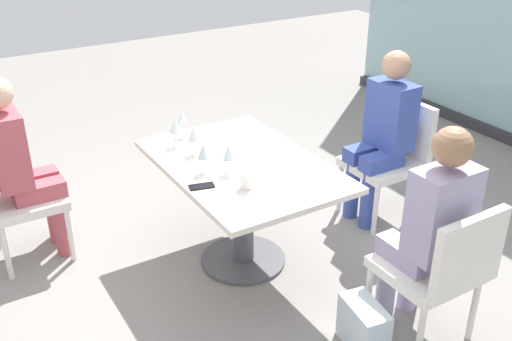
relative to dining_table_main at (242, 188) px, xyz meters
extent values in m
plane|color=gray|center=(0.00, 0.00, -0.55)|extent=(12.00, 12.00, 0.00)
cube|color=silver|center=(0.00, 0.00, 0.16)|extent=(1.33, 0.89, 0.04)
cylinder|color=#4C4C51|center=(0.00, 0.00, -0.20)|extent=(0.14, 0.14, 0.69)
cylinder|color=#4C4C51|center=(0.00, 0.00, -0.54)|extent=(0.56, 0.56, 0.02)
cube|color=silver|center=(1.09, 0.50, -0.13)|extent=(0.46, 0.46, 0.06)
cube|color=silver|center=(1.34, 0.50, 0.11)|extent=(0.05, 0.46, 0.42)
cylinder|color=silver|center=(0.89, 0.70, -0.36)|extent=(0.04, 0.04, 0.39)
cylinder|color=silver|center=(0.89, 0.30, -0.36)|extent=(0.04, 0.04, 0.39)
cylinder|color=silver|center=(1.29, 0.70, -0.36)|extent=(0.04, 0.04, 0.39)
cylinder|color=silver|center=(1.29, 0.30, -0.36)|extent=(0.04, 0.04, 0.39)
cube|color=silver|center=(-0.80, -1.16, -0.13)|extent=(0.46, 0.46, 0.06)
cylinder|color=silver|center=(-0.60, -0.96, -0.36)|extent=(0.04, 0.04, 0.39)
cylinder|color=silver|center=(-1.00, -0.96, -0.36)|extent=(0.04, 0.04, 0.39)
cylinder|color=silver|center=(-0.60, -1.36, -0.36)|extent=(0.04, 0.04, 0.39)
cube|color=silver|center=(0.00, 1.16, -0.13)|extent=(0.46, 0.46, 0.06)
cube|color=silver|center=(0.00, 1.41, 0.11)|extent=(0.46, 0.05, 0.42)
cylinder|color=silver|center=(-0.20, 0.96, -0.36)|extent=(0.04, 0.04, 0.39)
cylinder|color=silver|center=(0.20, 0.96, -0.36)|extent=(0.04, 0.04, 0.39)
cylinder|color=silver|center=(-0.20, 1.36, -0.36)|extent=(0.04, 0.04, 0.39)
cylinder|color=silver|center=(0.20, 1.36, -0.36)|extent=(0.04, 0.04, 0.39)
cylinder|color=#9E93B7|center=(0.92, 0.59, -0.33)|extent=(0.11, 0.11, 0.45)
cube|color=#9E93B7|center=(1.01, 0.59, -0.05)|extent=(0.32, 0.13, 0.11)
cylinder|color=#9E93B7|center=(0.92, 0.41, -0.33)|extent=(0.11, 0.11, 0.45)
cube|color=#9E93B7|center=(1.01, 0.41, -0.05)|extent=(0.32, 0.13, 0.11)
cube|color=#9E93B7|center=(1.14, 0.50, 0.25)|extent=(0.20, 0.34, 0.48)
sphere|color=#936B4C|center=(1.14, 0.50, 0.61)|extent=(0.20, 0.20, 0.20)
cylinder|color=#B24C56|center=(-0.71, -0.99, -0.33)|extent=(0.11, 0.11, 0.45)
cube|color=#B24C56|center=(-0.71, -1.08, -0.05)|extent=(0.13, 0.32, 0.11)
cylinder|color=#B24C56|center=(-0.89, -0.99, -0.33)|extent=(0.11, 0.11, 0.45)
cube|color=#B24C56|center=(-0.89, -1.08, -0.05)|extent=(0.13, 0.32, 0.11)
cube|color=#B24C56|center=(-0.80, -1.21, 0.25)|extent=(0.34, 0.20, 0.48)
cylinder|color=#384C9E|center=(-0.09, 0.99, -0.33)|extent=(0.11, 0.11, 0.45)
cube|color=#384C9E|center=(-0.09, 1.08, -0.05)|extent=(0.13, 0.32, 0.11)
cylinder|color=#384C9E|center=(0.09, 0.99, -0.33)|extent=(0.11, 0.11, 0.45)
cube|color=#384C9E|center=(0.09, 1.08, -0.05)|extent=(0.13, 0.32, 0.11)
cube|color=#384C9E|center=(0.00, 1.21, 0.25)|extent=(0.34, 0.20, 0.48)
sphere|color=tan|center=(0.00, 1.21, 0.61)|extent=(0.20, 0.20, 0.20)
cylinder|color=silver|center=(-0.56, -0.14, 0.18)|extent=(0.06, 0.06, 0.00)
cylinder|color=silver|center=(-0.56, -0.14, 0.23)|extent=(0.01, 0.01, 0.08)
cone|color=silver|center=(-0.56, -0.14, 0.32)|extent=(0.07, 0.07, 0.09)
cylinder|color=silver|center=(-0.27, -0.19, 0.18)|extent=(0.06, 0.06, 0.00)
cylinder|color=silver|center=(-0.27, -0.19, 0.23)|extent=(0.01, 0.01, 0.08)
cone|color=silver|center=(-0.27, -0.19, 0.32)|extent=(0.07, 0.07, 0.09)
cylinder|color=silver|center=(-0.01, -0.26, 0.18)|extent=(0.06, 0.06, 0.00)
cylinder|color=silver|center=(-0.01, -0.26, 0.23)|extent=(0.01, 0.01, 0.08)
cone|color=silver|center=(-0.01, -0.26, 0.32)|extent=(0.07, 0.07, 0.09)
cylinder|color=silver|center=(-0.45, -0.24, 0.18)|extent=(0.06, 0.06, 0.00)
cylinder|color=silver|center=(-0.45, -0.24, 0.23)|extent=(0.01, 0.01, 0.08)
cone|color=silver|center=(-0.45, -0.24, 0.32)|extent=(0.07, 0.07, 0.09)
cylinder|color=silver|center=(0.08, -0.14, 0.18)|extent=(0.06, 0.06, 0.00)
cylinder|color=silver|center=(0.08, -0.14, 0.23)|extent=(0.01, 0.01, 0.08)
cone|color=silver|center=(0.08, -0.14, 0.32)|extent=(0.07, 0.07, 0.09)
cylinder|color=white|center=(0.29, -0.14, 0.22)|extent=(0.08, 0.08, 0.09)
cube|color=black|center=(0.15, -0.36, 0.18)|extent=(0.10, 0.16, 0.01)
cube|color=silver|center=(1.03, 0.15, -0.41)|extent=(0.32, 0.20, 0.28)
camera|label=1|loc=(2.86, -1.64, 1.77)|focal=41.71mm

